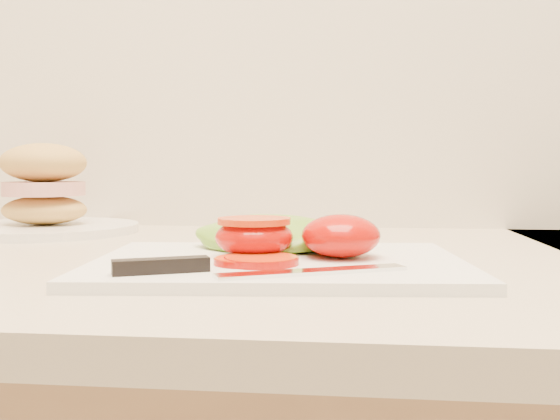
# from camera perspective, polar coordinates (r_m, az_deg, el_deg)

# --- Properties ---
(cutting_board) EXTENTS (0.36, 0.28, 0.01)m
(cutting_board) POSITION_cam_1_polar(r_m,az_deg,el_deg) (0.59, -0.11, -4.94)
(cutting_board) COLOR white
(cutting_board) RESTS_ON counter
(tomato_half_dome) EXTENTS (0.08, 0.08, 0.04)m
(tomato_half_dome) POSITION_cam_1_polar(r_m,az_deg,el_deg) (0.59, 5.58, -2.36)
(tomato_half_dome) COLOR red
(tomato_half_dome) RESTS_ON cutting_board
(tomato_half_cut) EXTENTS (0.08, 0.08, 0.04)m
(tomato_half_cut) POSITION_cam_1_polar(r_m,az_deg,el_deg) (0.60, -2.38, -2.33)
(tomato_half_cut) COLOR red
(tomato_half_cut) RESTS_ON cutting_board
(tomato_slice_0) EXTENTS (0.06, 0.06, 0.01)m
(tomato_slice_0) POSITION_cam_1_polar(r_m,az_deg,el_deg) (0.55, -1.72, -4.62)
(tomato_slice_0) COLOR #E6400C
(tomato_slice_0) RESTS_ON cutting_board
(tomato_slice_1) EXTENTS (0.06, 0.06, 0.01)m
(tomato_slice_1) POSITION_cam_1_polar(r_m,az_deg,el_deg) (0.55, -3.07, -4.65)
(tomato_slice_1) COLOR #E6400C
(tomato_slice_1) RESTS_ON cutting_board
(lettuce_leaf_0) EXTENTS (0.18, 0.14, 0.03)m
(lettuce_leaf_0) POSITION_cam_1_polar(r_m,az_deg,el_deg) (0.66, -1.20, -2.26)
(lettuce_leaf_0) COLOR #70B02E
(lettuce_leaf_0) RESTS_ON cutting_board
(lettuce_leaf_1) EXTENTS (0.15, 0.14, 0.03)m
(lettuce_leaf_1) POSITION_cam_1_polar(r_m,az_deg,el_deg) (0.66, 2.53, -2.36)
(lettuce_leaf_1) COLOR #70B02E
(lettuce_leaf_1) RESTS_ON cutting_board
(knife) EXTENTS (0.24, 0.09, 0.01)m
(knife) POSITION_cam_1_polar(r_m,az_deg,el_deg) (0.51, -5.46, -5.30)
(knife) COLOR silver
(knife) RESTS_ON cutting_board
(sandwich_plate) EXTENTS (0.27, 0.27, 0.13)m
(sandwich_plate) POSITION_cam_1_polar(r_m,az_deg,el_deg) (0.97, -20.74, 0.86)
(sandwich_plate) COLOR white
(sandwich_plate) RESTS_ON counter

